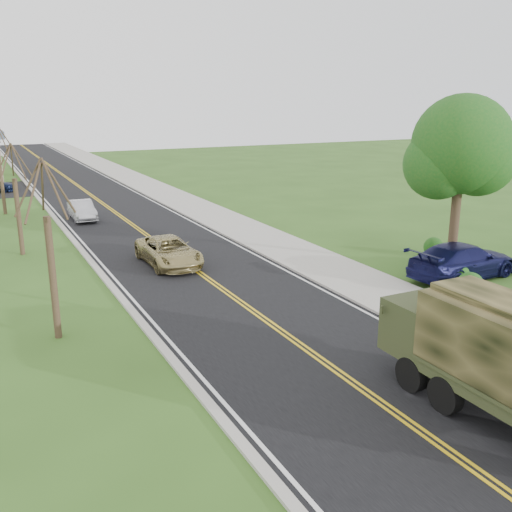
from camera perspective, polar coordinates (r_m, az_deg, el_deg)
ground at (r=15.09m, az=16.22°, el=-16.57°), size 160.00×160.00×0.00m
road at (r=50.53m, az=-16.30°, el=5.95°), size 8.00×120.00×0.01m
curb_right at (r=51.43m, az=-11.75°, el=6.47°), size 0.30×120.00×0.12m
sidewalk_right at (r=51.92m, az=-9.88°, el=6.63°), size 3.20×120.00×0.10m
curb_left at (r=49.94m, az=-20.99°, el=5.49°), size 0.30×120.00×0.10m
leafy_tree at (r=27.85m, az=19.82°, el=9.74°), size 4.83×4.50×8.10m
bare_tree_a at (r=19.89m, az=-19.80°, el=-0.69°), size 1.93×2.26×6.08m
bare_tree_b at (r=31.61m, az=-22.74°, el=4.49°), size 1.83×2.14×5.73m
bare_tree_c at (r=43.42m, az=-24.16°, el=7.44°), size 2.04×2.39×6.42m
military_truck at (r=15.51m, az=23.29°, el=-8.74°), size 2.27×6.41×3.19m
suv_champagne at (r=28.04m, az=-8.72°, el=0.47°), size 2.30×4.86×1.34m
sedan_silver at (r=39.87m, az=-17.00°, el=4.40°), size 1.40×3.91×1.29m
pickup_navy at (r=27.21m, az=19.97°, el=-0.45°), size 5.80×2.78×1.63m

